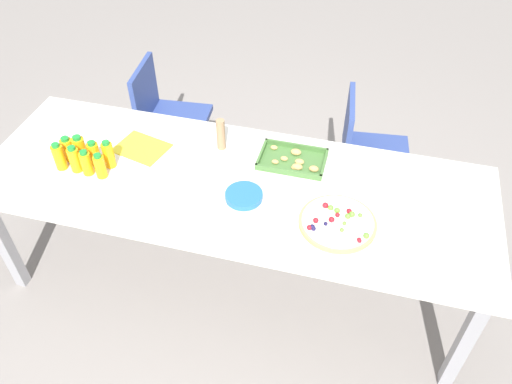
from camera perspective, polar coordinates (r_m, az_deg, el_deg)
The scene contains 18 objects.
ground_plane at distance 3.04m, azimuth -2.23°, elevation -9.25°, with size 12.00×12.00×0.00m, color gray.
party_table at distance 2.53m, azimuth -2.65°, elevation 0.19°, with size 2.51×0.87×0.75m.
chair_far_right at distance 3.14m, azimuth 12.03°, elevation 4.80°, with size 0.44×0.44×0.83m.
chair_far_left at distance 3.40m, azimuth -10.08°, elevation 8.57°, with size 0.43×0.43×0.83m.
juice_bottle_0 at distance 2.69m, azimuth -21.04°, elevation 3.68°, with size 0.06×0.06×0.15m.
juice_bottle_1 at distance 2.65m, azimuth -19.50°, elevation 3.45°, with size 0.06×0.06×0.14m.
juice_bottle_2 at distance 2.62m, azimuth -18.34°, elevation 3.08°, with size 0.05×0.05×0.14m.
juice_bottle_3 at distance 2.58m, azimuth -16.95°, elevation 2.77°, with size 0.05×0.05×0.13m.
juice_bottle_4 at distance 2.74m, azimuth -20.18°, elevation 4.50°, with size 0.06×0.06×0.13m.
juice_bottle_5 at distance 2.70m, azimuth -18.98°, elevation 4.51°, with size 0.06×0.06×0.15m.
juice_bottle_6 at distance 2.67m, azimuth -17.56°, elevation 4.12°, with size 0.06×0.06×0.13m.
juice_bottle_7 at distance 2.63m, azimuth -16.07°, elevation 4.02°, with size 0.05×0.05×0.15m.
fruit_pizza at distance 2.30m, azimuth 9.05°, elevation -3.35°, with size 0.35×0.35×0.05m.
snack_tray at distance 2.59m, azimuth 4.18°, elevation 3.52°, with size 0.33×0.22×0.04m.
plate_stack at distance 2.39m, azimuth -1.35°, elevation -0.41°, with size 0.18×0.18×0.03m.
napkin_stack at distance 2.42m, azimuth -12.39°, elevation -1.24°, with size 0.15×0.15×0.01m, color white.
cardboard_tube at distance 2.63m, azimuth -3.93°, elevation 6.40°, with size 0.04×0.04×0.17m, color #9E7A56.
paper_folder at distance 2.74m, azimuth -12.59°, elevation 4.81°, with size 0.26×0.20×0.01m, color yellow.
Camera 1 is at (0.58, -1.74, 2.42)m, focal length 35.98 mm.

